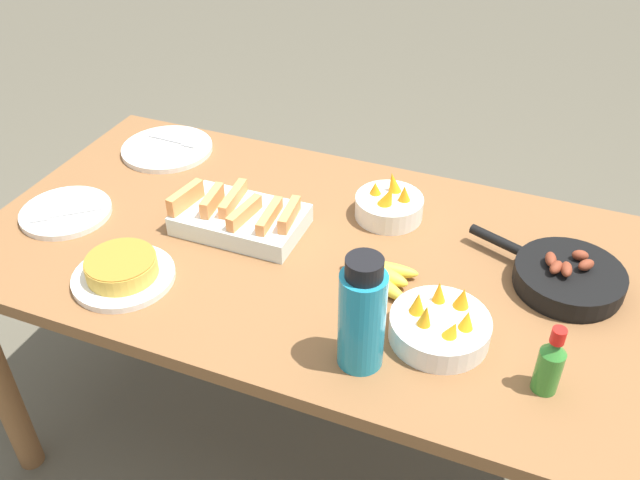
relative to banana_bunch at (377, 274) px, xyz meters
The scene contains 12 objects.
ground_plane 0.79m from the banana_bunch, 161.00° to the left, with size 14.00×14.00×0.00m, color #565142.
dining_table 0.21m from the banana_bunch, 161.00° to the left, with size 1.68×0.87×0.75m.
banana_bunch is the anchor object (origin of this frame).
melon_tray 0.38m from the banana_bunch, behind, with size 0.31×0.19×0.10m.
skillet 0.42m from the banana_bunch, 18.78° to the left, with size 0.36×0.24×0.08m.
frittata_plate_center 0.57m from the banana_bunch, 158.35° to the right, with size 0.23×0.23×0.06m.
empty_plate_near_front 0.82m from the banana_bunch, behind, with size 0.23×0.23×0.02m.
empty_plate_far_left 0.83m from the banana_bunch, 156.38° to the left, with size 0.27×0.27×0.02m.
fruit_bowl_mango 0.21m from the banana_bunch, 35.83° to the right, with size 0.21×0.21×0.11m.
fruit_bowl_citrus 0.26m from the banana_bunch, 101.35° to the left, with size 0.17×0.17×0.11m.
water_bottle 0.27m from the banana_bunch, 79.86° to the right, with size 0.09×0.09×0.25m.
hot_sauce_bottle 0.43m from the banana_bunch, 25.16° to the right, with size 0.05×0.05×0.15m.
Camera 1 is at (0.48, -1.19, 1.75)m, focal length 38.00 mm.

